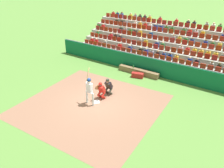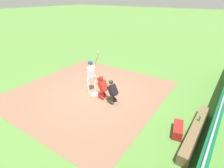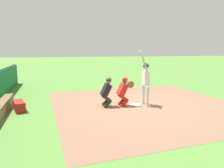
{
  "view_description": "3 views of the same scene",
  "coord_description": "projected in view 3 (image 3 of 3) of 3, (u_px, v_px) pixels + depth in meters",
  "views": [
    {
      "loc": [
        -7.86,
        9.83,
        7.9
      ],
      "look_at": [
        -0.51,
        -1.15,
        0.99
      ],
      "focal_mm": 36.05,
      "sensor_mm": 36.0,
      "label": 1
    },
    {
      "loc": [
        -6.61,
        -5.91,
        5.03
      ],
      "look_at": [
        0.12,
        -1.07,
        0.91
      ],
      "focal_mm": 28.6,
      "sensor_mm": 36.0,
      "label": 2
    },
    {
      "loc": [
        8.26,
        -3.59,
        2.36
      ],
      "look_at": [
        -0.15,
        -1.03,
        0.97
      ],
      "focal_mm": 33.34,
      "sensor_mm": 36.0,
      "label": 3
    }
  ],
  "objects": [
    {
      "name": "ground_plane",
      "position": [
        135.0,
        105.0,
        9.21
      ],
      "size": [
        160.0,
        160.0,
        0.0
      ],
      "primitive_type": "plane",
      "color": "#4F7D35"
    },
    {
      "name": "infield_dirt_patch",
      "position": [
        145.0,
        104.0,
        9.35
      ],
      "size": [
        8.54,
        8.29,
        0.01
      ],
      "primitive_type": "cube",
      "rotation": [
        0.0,
        0.0,
        0.04
      ],
      "color": "brown",
      "rests_on": "ground_plane"
    },
    {
      "name": "home_plate_marker",
      "position": [
        135.0,
        105.0,
        9.21
      ],
      "size": [
        0.62,
        0.62,
        0.02
      ],
      "primitive_type": "cube",
      "rotation": [
        0.0,
        0.0,
        0.79
      ],
      "color": "white",
      "rests_on": "infield_dirt_patch"
    },
    {
      "name": "dugout_bench",
      "position": [
        1.0,
        108.0,
        7.88
      ],
      "size": [
        3.54,
        0.4,
        0.44
      ],
      "primitive_type": "cube",
      "color": "brown",
      "rests_on": "ground_plane"
    },
    {
      "name": "home_plate_umpire",
      "position": [
        107.0,
        91.0,
        8.86
      ],
      "size": [
        0.47,
        0.48,
        1.27
      ],
      "color": "#25281F",
      "rests_on": "ground_plane"
    },
    {
      "name": "catcher_crouching",
      "position": [
        124.0,
        90.0,
        8.97
      ],
      "size": [
        0.46,
        0.71,
        1.28
      ],
      "color": "red",
      "rests_on": "ground_plane"
    },
    {
      "name": "equipment_duffel_bag",
      "position": [
        19.0,
        106.0,
        8.29
      ],
      "size": [
        0.99,
        0.58,
        0.39
      ],
      "primitive_type": "cube",
      "rotation": [
        0.0,
        0.0,
        0.25
      ],
      "color": "maroon",
      "rests_on": "ground_plane"
    },
    {
      "name": "batter_at_plate",
      "position": [
        146.0,
        79.0,
        8.98
      ],
      "size": [
        0.68,
        0.53,
        2.38
      ],
      "color": "silver",
      "rests_on": "ground_plane"
    }
  ]
}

